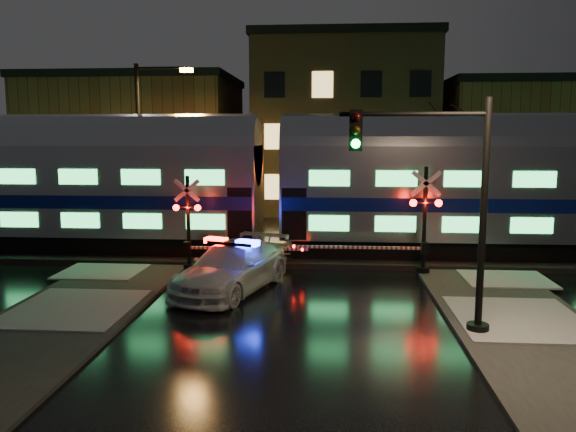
{
  "coord_description": "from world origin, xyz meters",
  "views": [
    {
      "loc": [
        1.14,
        -18.71,
        5.25
      ],
      "look_at": [
        -0.46,
        2.5,
        2.2
      ],
      "focal_mm": 35.0,
      "sensor_mm": 36.0,
      "label": 1
    }
  ],
  "objects_px": {
    "traffic_light": "(445,212)",
    "crossing_signal_right": "(415,231)",
    "police_car": "(232,267)",
    "crossing_signal_left": "(197,233)",
    "streetlight": "(145,140)"
  },
  "relations": [
    {
      "from": "traffic_light",
      "to": "crossing_signal_right",
      "type": "bearing_deg",
      "value": 80.17
    },
    {
      "from": "police_car",
      "to": "crossing_signal_left",
      "type": "relative_size",
      "value": 1.14
    },
    {
      "from": "police_car",
      "to": "crossing_signal_right",
      "type": "distance_m",
      "value": 7.04
    },
    {
      "from": "crossing_signal_right",
      "to": "traffic_light",
      "type": "relative_size",
      "value": 0.94
    },
    {
      "from": "crossing_signal_right",
      "to": "crossing_signal_left",
      "type": "xyz_separation_m",
      "value": [
        -8.29,
        -0.01,
        -0.17
      ]
    },
    {
      "from": "police_car",
      "to": "crossing_signal_right",
      "type": "relative_size",
      "value": 1.03
    },
    {
      "from": "crossing_signal_left",
      "to": "streetlight",
      "type": "height_order",
      "value": "streetlight"
    },
    {
      "from": "crossing_signal_right",
      "to": "streetlight",
      "type": "xyz_separation_m",
      "value": [
        -12.48,
        6.69,
        3.34
      ]
    },
    {
      "from": "crossing_signal_right",
      "to": "streetlight",
      "type": "relative_size",
      "value": 0.66
    },
    {
      "from": "police_car",
      "to": "traffic_light",
      "type": "bearing_deg",
      "value": -13.04
    },
    {
      "from": "crossing_signal_left",
      "to": "streetlight",
      "type": "distance_m",
      "value": 8.65
    },
    {
      "from": "crossing_signal_left",
      "to": "traffic_light",
      "type": "bearing_deg",
      "value": -38.45
    },
    {
      "from": "police_car",
      "to": "traffic_light",
      "type": "height_order",
      "value": "traffic_light"
    },
    {
      "from": "police_car",
      "to": "streetlight",
      "type": "bearing_deg",
      "value": 141.31
    },
    {
      "from": "crossing_signal_right",
      "to": "crossing_signal_left",
      "type": "bearing_deg",
      "value": -179.94
    }
  ]
}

